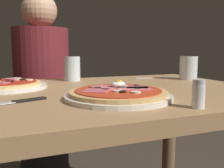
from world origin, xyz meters
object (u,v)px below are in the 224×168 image
object	(u,v)px
dining_table	(109,125)
fork	(150,78)
water_glass_near	(72,70)
water_glass_far	(188,69)
knife	(15,102)
pizza_foreground	(118,94)
pizza_across_left	(7,85)
diner_person	(43,99)
salt_shaker	(198,94)

from	to	relation	value
dining_table	fork	bearing A→B (deg)	38.83
water_glass_near	fork	distance (m)	0.37
water_glass_far	knife	size ratio (longest dim) A/B	0.56
water_glass_near	knife	distance (m)	0.47
pizza_foreground	knife	bearing A→B (deg)	171.88
dining_table	fork	world-z (taller)	fork
water_glass_near	pizza_across_left	bearing A→B (deg)	-153.25
fork	water_glass_far	bearing A→B (deg)	-33.40
water_glass_far	water_glass_near	bearing A→B (deg)	164.29
dining_table	knife	distance (m)	0.35
pizza_across_left	diner_person	xyz separation A→B (m)	(0.17, 0.57, -0.17)
pizza_foreground	water_glass_far	size ratio (longest dim) A/B	2.81
fork	diner_person	distance (m)	0.68
water_glass_far	diner_person	distance (m)	0.86
pizza_across_left	water_glass_far	xyz separation A→B (m)	(0.77, -0.01, 0.03)
dining_table	pizza_foreground	size ratio (longest dim) A/B	3.58
water_glass_far	fork	size ratio (longest dim) A/B	0.69
pizza_foreground	water_glass_near	world-z (taller)	water_glass_near
water_glass_near	water_glass_far	distance (m)	0.53
water_glass_far	salt_shaker	size ratio (longest dim) A/B	1.59
diner_person	knife	bearing A→B (deg)	80.28
diner_person	fork	bearing A→B (deg)	132.82
pizza_across_left	water_glass_near	size ratio (longest dim) A/B	2.60
knife	diner_person	xyz separation A→B (m)	(0.15, 0.85, -0.16)
pizza_foreground	salt_shaker	world-z (taller)	salt_shaker
fork	knife	size ratio (longest dim) A/B	0.81
salt_shaker	diner_person	bearing A→B (deg)	103.35
knife	water_glass_far	bearing A→B (deg)	19.62
pizza_across_left	fork	world-z (taller)	pizza_across_left
dining_table	knife	xyz separation A→B (m)	(-0.30, -0.12, 0.13)
pizza_across_left	water_glass_near	bearing A→B (deg)	26.75
pizza_foreground	knife	xyz separation A→B (m)	(-0.27, 0.04, -0.01)
fork	salt_shaker	xyz separation A→B (m)	(-0.20, -0.57, 0.03)
dining_table	water_glass_near	bearing A→B (deg)	102.38
pizza_foreground	diner_person	size ratio (longest dim) A/B	0.25
knife	diner_person	distance (m)	0.87
pizza_foreground	water_glass_far	world-z (taller)	water_glass_far
pizza_foreground	fork	world-z (taller)	pizza_foreground
knife	salt_shaker	distance (m)	0.45
water_glass_far	fork	xyz separation A→B (m)	(-0.14, 0.10, -0.04)
pizza_across_left	fork	bearing A→B (deg)	7.77
water_glass_far	diner_person	world-z (taller)	diner_person
pizza_across_left	water_glass_far	world-z (taller)	water_glass_far
pizza_across_left	water_glass_far	bearing A→B (deg)	-0.78
salt_shaker	water_glass_far	bearing A→B (deg)	54.08
water_glass_far	knife	world-z (taller)	water_glass_far
salt_shaker	diner_person	xyz separation A→B (m)	(-0.25, 1.06, -0.19)
water_glass_far	diner_person	xyz separation A→B (m)	(-0.60, 0.58, -0.21)
pizza_across_left	fork	xyz separation A→B (m)	(0.62, 0.09, -0.01)
pizza_foreground	fork	bearing A→B (deg)	50.57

